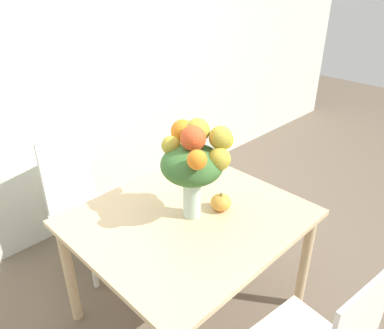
{
  "coord_description": "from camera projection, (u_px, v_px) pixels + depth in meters",
  "views": [
    {
      "loc": [
        -1.18,
        -1.21,
        1.98
      ],
      "look_at": [
        0.02,
        -0.01,
        1.07
      ],
      "focal_mm": 35.0,
      "sensor_mm": 36.0,
      "label": 1
    }
  ],
  "objects": [
    {
      "name": "ground_plane",
      "position": [
        190.0,
        310.0,
        2.43
      ],
      "size": [
        12.0,
        12.0,
        0.0
      ],
      "primitive_type": "plane",
      "color": "brown"
    },
    {
      "name": "wall_back",
      "position": [
        53.0,
        65.0,
        2.64
      ],
      "size": [
        8.0,
        0.06,
        2.7
      ],
      "color": "silver",
      "rests_on": "ground_plane"
    },
    {
      "name": "dining_table",
      "position": [
        189.0,
        229.0,
        2.12
      ],
      "size": [
        1.2,
        1.05,
        0.75
      ],
      "color": "#D1B284",
      "rests_on": "ground_plane"
    },
    {
      "name": "flower_vase",
      "position": [
        194.0,
        159.0,
        1.93
      ],
      "size": [
        0.4,
        0.4,
        0.55
      ],
      "color": "#B2CCBC",
      "rests_on": "dining_table"
    },
    {
      "name": "pumpkin",
      "position": [
        221.0,
        202.0,
        2.1
      ],
      "size": [
        0.12,
        0.12,
        0.11
      ],
      "color": "gold",
      "rests_on": "dining_table"
    },
    {
      "name": "dining_chair_near_window",
      "position": [
        83.0,
        202.0,
        2.62
      ],
      "size": [
        0.48,
        0.48,
        1.0
      ],
      "rotation": [
        0.0,
        0.0,
        0.15
      ],
      "color": "white",
      "rests_on": "ground_plane"
    }
  ]
}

